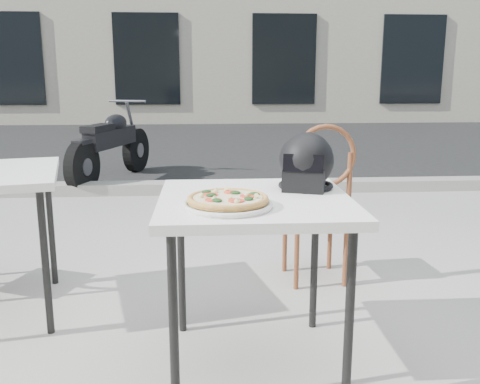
{
  "coord_description": "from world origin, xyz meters",
  "views": [
    {
      "loc": [
        -0.34,
        -2.67,
        1.27
      ],
      "look_at": [
        -0.2,
        -0.62,
        0.81
      ],
      "focal_mm": 40.0,
      "sensor_mm": 36.0,
      "label": 1
    }
  ],
  "objects": [
    {
      "name": "plate",
      "position": [
        -0.25,
        -0.67,
        0.77
      ],
      "size": [
        0.45,
        0.45,
        0.02
      ],
      "rotation": [
        0.0,
        0.0,
        0.36
      ],
      "color": "silver",
      "rests_on": "cafe_table_main"
    },
    {
      "name": "street_asphalt",
      "position": [
        0.0,
        7.0,
        0.0
      ],
      "size": [
        30.0,
        8.0,
        0.0
      ],
      "primitive_type": "cube",
      "color": "black",
      "rests_on": "ground"
    },
    {
      "name": "helmet",
      "position": [
        0.11,
        -0.35,
        0.87
      ],
      "size": [
        0.31,
        0.32,
        0.25
      ],
      "rotation": [
        0.0,
        0.0,
        -0.31
      ],
      "color": "black",
      "rests_on": "cafe_table_main"
    },
    {
      "name": "pizza",
      "position": [
        -0.25,
        -0.67,
        0.79
      ],
      "size": [
        0.36,
        0.36,
        0.04
      ],
      "rotation": [
        0.0,
        0.0,
        -0.15
      ],
      "color": "tan",
      "rests_on": "plate"
    },
    {
      "name": "motorcycle",
      "position": [
        -1.43,
        3.73,
        0.41
      ],
      "size": [
        0.74,
        1.83,
        0.94
      ],
      "rotation": [
        0.0,
        0.0,
        -0.32
      ],
      "color": "black",
      "rests_on": "street_asphalt"
    },
    {
      "name": "curb",
      "position": [
        0.0,
        3.0,
        0.06
      ],
      "size": [
        30.0,
        0.25,
        0.12
      ],
      "primitive_type": "cube",
      "color": "gray",
      "rests_on": "ground"
    },
    {
      "name": "cafe_table_main",
      "position": [
        -0.13,
        -0.51,
        0.69
      ],
      "size": [
        0.8,
        0.8,
        0.76
      ],
      "rotation": [
        0.0,
        0.0,
        -0.01
      ],
      "color": "white",
      "rests_on": "ground"
    },
    {
      "name": "cafe_chair_main",
      "position": [
        0.34,
        0.4,
        0.55
      ],
      "size": [
        0.41,
        0.41,
        0.99
      ],
      "rotation": [
        0.0,
        0.0,
        3.22
      ],
      "color": "brown",
      "rests_on": "ground"
    },
    {
      "name": "ground",
      "position": [
        0.0,
        0.0,
        0.0
      ],
      "size": [
        80.0,
        80.0,
        0.0
      ],
      "primitive_type": "plane",
      "color": "#A29F99",
      "rests_on": "ground"
    }
  ]
}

